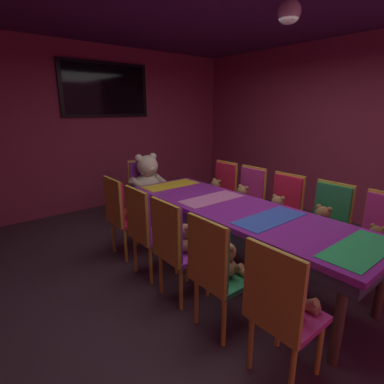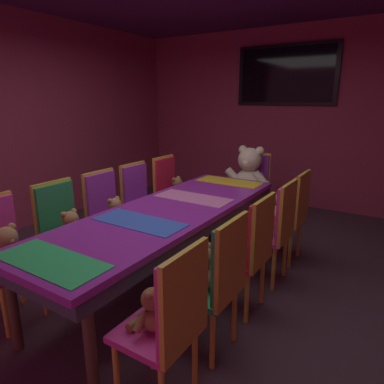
# 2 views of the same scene
# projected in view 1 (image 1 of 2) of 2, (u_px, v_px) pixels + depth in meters

# --- Properties ---
(ground_plane) EXTENTS (7.90, 7.90, 0.00)m
(ground_plane) POSITION_uv_depth(u_px,v_px,m) (235.00, 271.00, 3.32)
(ground_plane) COLOR #3F2D38
(wall_back) EXTENTS (5.20, 0.12, 2.80)m
(wall_back) POSITION_uv_depth(u_px,v_px,m) (107.00, 128.00, 5.33)
(wall_back) COLOR #99334C
(wall_back) RESTS_ON ground_plane
(wall_right) EXTENTS (0.12, 6.40, 2.80)m
(wall_right) POSITION_uv_depth(u_px,v_px,m) (357.00, 132.00, 4.52)
(wall_right) COLOR #99334C
(wall_right) RESTS_ON ground_plane
(banquet_table) EXTENTS (0.90, 2.88, 0.75)m
(banquet_table) POSITION_uv_depth(u_px,v_px,m) (238.00, 215.00, 3.15)
(banquet_table) COLOR purple
(banquet_table) RESTS_ON ground_plane
(chair_left_0) EXTENTS (0.42, 0.41, 0.98)m
(chair_left_0) POSITION_uv_depth(u_px,v_px,m) (278.00, 303.00, 1.83)
(chair_left_0) COLOR #CC338C
(chair_left_0) RESTS_ON ground_plane
(teddy_left_0) EXTENTS (0.27, 0.35, 0.33)m
(teddy_left_0) POSITION_uv_depth(u_px,v_px,m) (292.00, 293.00, 1.91)
(teddy_left_0) COLOR #9E7247
(teddy_left_0) RESTS_ON chair_left_0
(chair_left_1) EXTENTS (0.42, 0.41, 0.98)m
(chair_left_1) POSITION_uv_depth(u_px,v_px,m) (214.00, 266.00, 2.26)
(chair_left_1) COLOR #268C4C
(chair_left_1) RESTS_ON ground_plane
(teddy_left_1) EXTENTS (0.24, 0.31, 0.29)m
(teddy_left_1) POSITION_uv_depth(u_px,v_px,m) (227.00, 261.00, 2.35)
(teddy_left_1) COLOR #9E7247
(teddy_left_1) RESTS_ON chair_left_1
(chair_left_2) EXTENTS (0.42, 0.41, 0.98)m
(chair_left_2) POSITION_uv_depth(u_px,v_px,m) (173.00, 241.00, 2.67)
(chair_left_2) COLOR purple
(chair_left_2) RESTS_ON ground_plane
(teddy_left_2) EXTENTS (0.23, 0.29, 0.28)m
(teddy_left_2) POSITION_uv_depth(u_px,v_px,m) (186.00, 239.00, 2.76)
(teddy_left_2) COLOR #9E7247
(teddy_left_2) RESTS_ON chair_left_2
(chair_left_3) EXTENTS (0.42, 0.41, 0.98)m
(chair_left_3) POSITION_uv_depth(u_px,v_px,m) (144.00, 224.00, 3.06)
(chair_left_3) COLOR purple
(chair_left_3) RESTS_ON ground_plane
(chair_left_4) EXTENTS (0.42, 0.41, 0.98)m
(chair_left_4) POSITION_uv_depth(u_px,v_px,m) (120.00, 210.00, 3.50)
(chair_left_4) COLOR red
(chair_left_4) RESTS_ON ground_plane
(teddy_left_4) EXTENTS (0.23, 0.30, 0.28)m
(teddy_left_4) POSITION_uv_depth(u_px,v_px,m) (131.00, 209.00, 3.59)
(teddy_left_4) COLOR olive
(teddy_left_4) RESTS_ON chair_left_4
(chair_right_0) EXTENTS (0.42, 0.41, 0.98)m
(chair_right_0) POSITION_uv_depth(u_px,v_px,m) (382.00, 233.00, 2.84)
(chair_right_0) COLOR #CC338C
(chair_right_0) RESTS_ON ground_plane
(teddy_right_0) EXTENTS (0.21, 0.27, 0.26)m
(teddy_right_0) POSITION_uv_depth(u_px,v_px,m) (375.00, 240.00, 2.76)
(teddy_right_0) COLOR brown
(teddy_right_0) RESTS_ON chair_right_0
(chair_right_1) EXTENTS (0.42, 0.41, 0.98)m
(chair_right_1) POSITION_uv_depth(u_px,v_px,m) (328.00, 218.00, 3.24)
(chair_right_1) COLOR #268C4C
(chair_right_1) RESTS_ON ground_plane
(teddy_right_1) EXTENTS (0.25, 0.33, 0.31)m
(teddy_right_1) POSITION_uv_depth(u_px,v_px,m) (321.00, 222.00, 3.15)
(teddy_right_1) COLOR olive
(teddy_right_1) RESTS_ON chair_right_1
(chair_right_2) EXTENTS (0.42, 0.41, 0.98)m
(chair_right_2) POSITION_uv_depth(u_px,v_px,m) (284.00, 206.00, 3.65)
(chair_right_2) COLOR red
(chair_right_2) RESTS_ON ground_plane
(teddy_right_2) EXTENTS (0.24, 0.31, 0.29)m
(teddy_right_2) POSITION_uv_depth(u_px,v_px,m) (277.00, 209.00, 3.56)
(teddy_right_2) COLOR #9E7247
(teddy_right_2) RESTS_ON chair_right_2
(chair_right_3) EXTENTS (0.42, 0.41, 0.98)m
(chair_right_3) POSITION_uv_depth(u_px,v_px,m) (249.00, 195.00, 4.08)
(chair_right_3) COLOR #CC338C
(chair_right_3) RESTS_ON ground_plane
(teddy_right_3) EXTENTS (0.25, 0.32, 0.30)m
(teddy_right_3) POSITION_uv_depth(u_px,v_px,m) (242.00, 198.00, 4.00)
(teddy_right_3) COLOR #9E7247
(teddy_right_3) RESTS_ON chair_right_3
(chair_right_4) EXTENTS (0.42, 0.41, 0.98)m
(chair_right_4) POSITION_uv_depth(u_px,v_px,m) (222.00, 188.00, 4.46)
(chair_right_4) COLOR red
(chair_right_4) RESTS_ON ground_plane
(teddy_right_4) EXTENTS (0.24, 0.31, 0.29)m
(teddy_right_4) POSITION_uv_depth(u_px,v_px,m) (215.00, 190.00, 4.38)
(teddy_right_4) COLOR #9E7247
(teddy_right_4) RESTS_ON chair_right_4
(throne_chair) EXTENTS (0.41, 0.42, 0.98)m
(throne_chair) POSITION_uv_depth(u_px,v_px,m) (143.00, 185.00, 4.64)
(throne_chair) COLOR purple
(throne_chair) RESTS_ON ground_plane
(king_teddy_bear) EXTENTS (0.68, 0.52, 0.64)m
(king_teddy_bear) POSITION_uv_depth(u_px,v_px,m) (148.00, 178.00, 4.48)
(king_teddy_bear) COLOR beige
(king_teddy_bear) RESTS_ON throne_chair
(wall_tv) EXTENTS (1.55, 0.06, 0.90)m
(wall_tv) POSITION_uv_depth(u_px,v_px,m) (106.00, 90.00, 5.09)
(wall_tv) COLOR black
(pendant_light) EXTENTS (0.20, 0.20, 0.20)m
(pendant_light) POSITION_uv_depth(u_px,v_px,m) (289.00, 12.00, 2.57)
(pendant_light) COLOR white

